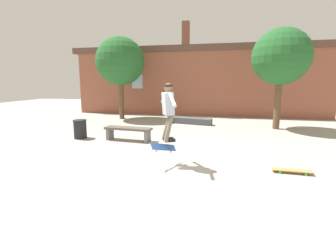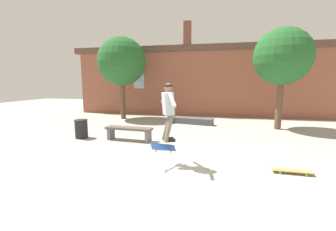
{
  "view_description": "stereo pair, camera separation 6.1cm",
  "coord_description": "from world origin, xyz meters",
  "px_view_note": "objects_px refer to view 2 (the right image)",
  "views": [
    {
      "loc": [
        1.16,
        -4.62,
        2.11
      ],
      "look_at": [
        0.05,
        0.79,
        1.28
      ],
      "focal_mm": 24.0,
      "sensor_mm": 36.0,
      "label": 1
    },
    {
      "loc": [
        1.22,
        -4.61,
        2.11
      ],
      "look_at": [
        0.05,
        0.79,
        1.28
      ],
      "focal_mm": 24.0,
      "sensor_mm": 36.0,
      "label": 2
    }
  ],
  "objects_px": {
    "park_bench": "(129,131)",
    "skateboard_flipping": "(164,147)",
    "skate_ledge": "(192,121)",
    "skater": "(168,107)",
    "tree_left": "(122,62)",
    "trash_bin": "(81,128)",
    "skateboard_resting": "(292,171)",
    "tree_right": "(283,57)"
  },
  "relations": [
    {
      "from": "tree_right",
      "to": "tree_left",
      "type": "bearing_deg",
      "value": 171.07
    },
    {
      "from": "tree_right",
      "to": "skate_ledge",
      "type": "bearing_deg",
      "value": 174.05
    },
    {
      "from": "trash_bin",
      "to": "skateboard_flipping",
      "type": "bearing_deg",
      "value": -29.81
    },
    {
      "from": "tree_right",
      "to": "skateboard_flipping",
      "type": "distance_m",
      "value": 7.28
    },
    {
      "from": "tree_left",
      "to": "tree_right",
      "type": "bearing_deg",
      "value": -8.93
    },
    {
      "from": "skate_ledge",
      "to": "skateboard_flipping",
      "type": "distance_m",
      "value": 5.88
    },
    {
      "from": "skate_ledge",
      "to": "skateboard_resting",
      "type": "distance_m",
      "value": 6.43
    },
    {
      "from": "tree_left",
      "to": "trash_bin",
      "type": "relative_size",
      "value": 6.51
    },
    {
      "from": "skateboard_flipping",
      "to": "tree_left",
      "type": "bearing_deg",
      "value": 63.59
    },
    {
      "from": "skate_ledge",
      "to": "skateboard_flipping",
      "type": "relative_size",
      "value": 2.7
    },
    {
      "from": "tree_left",
      "to": "skateboard_flipping",
      "type": "relative_size",
      "value": 5.85
    },
    {
      "from": "park_bench",
      "to": "skateboard_flipping",
      "type": "xyz_separation_m",
      "value": [
        1.8,
        -2.16,
        0.13
      ]
    },
    {
      "from": "trash_bin",
      "to": "skateboard_resting",
      "type": "relative_size",
      "value": 0.8
    },
    {
      "from": "trash_bin",
      "to": "skate_ledge",
      "type": "bearing_deg",
      "value": 44.54
    },
    {
      "from": "tree_right",
      "to": "park_bench",
      "type": "height_order",
      "value": "tree_right"
    },
    {
      "from": "tree_right",
      "to": "skate_ledge",
      "type": "distance_m",
      "value": 4.93
    },
    {
      "from": "trash_bin",
      "to": "park_bench",
      "type": "bearing_deg",
      "value": 1.12
    },
    {
      "from": "park_bench",
      "to": "trash_bin",
      "type": "relative_size",
      "value": 2.49
    },
    {
      "from": "skateboard_resting",
      "to": "trash_bin",
      "type": "bearing_deg",
      "value": 165.5
    },
    {
      "from": "tree_left",
      "to": "skater",
      "type": "bearing_deg",
      "value": -58.38
    },
    {
      "from": "skate_ledge",
      "to": "skateboard_flipping",
      "type": "bearing_deg",
      "value": -79.9
    },
    {
      "from": "trash_bin",
      "to": "skater",
      "type": "height_order",
      "value": "skater"
    },
    {
      "from": "skate_ledge",
      "to": "trash_bin",
      "type": "distance_m",
      "value": 5.34
    },
    {
      "from": "skateboard_flipping",
      "to": "skate_ledge",
      "type": "bearing_deg",
      "value": 31.87
    },
    {
      "from": "tree_left",
      "to": "skate_ledge",
      "type": "xyz_separation_m",
      "value": [
        4.09,
        -0.85,
        -3.07
      ]
    },
    {
      "from": "skate_ledge",
      "to": "skater",
      "type": "relative_size",
      "value": 1.46
    },
    {
      "from": "tree_left",
      "to": "skater",
      "type": "xyz_separation_m",
      "value": [
        4.08,
        -6.62,
        -1.73
      ]
    },
    {
      "from": "park_bench",
      "to": "trash_bin",
      "type": "height_order",
      "value": "trash_bin"
    },
    {
      "from": "tree_left",
      "to": "trash_bin",
      "type": "xyz_separation_m",
      "value": [
        0.28,
        -4.6,
        -2.86
      ]
    },
    {
      "from": "park_bench",
      "to": "skater",
      "type": "distance_m",
      "value": 3.02
    },
    {
      "from": "tree_right",
      "to": "skateboard_resting",
      "type": "height_order",
      "value": "tree_right"
    },
    {
      "from": "tree_right",
      "to": "skate_ledge",
      "type": "height_order",
      "value": "tree_right"
    },
    {
      "from": "skater",
      "to": "skateboard_resting",
      "type": "bearing_deg",
      "value": -26.41
    },
    {
      "from": "tree_left",
      "to": "skate_ledge",
      "type": "bearing_deg",
      "value": -11.73
    },
    {
      "from": "tree_right",
      "to": "trash_bin",
      "type": "height_order",
      "value": "tree_right"
    },
    {
      "from": "skater",
      "to": "park_bench",
      "type": "bearing_deg",
      "value": 105.24
    },
    {
      "from": "park_bench",
      "to": "skater",
      "type": "height_order",
      "value": "skater"
    },
    {
      "from": "trash_bin",
      "to": "skateboard_resting",
      "type": "height_order",
      "value": "trash_bin"
    },
    {
      "from": "park_bench",
      "to": "skateboard_flipping",
      "type": "distance_m",
      "value": 2.81
    },
    {
      "from": "skate_ledge",
      "to": "park_bench",
      "type": "bearing_deg",
      "value": -106.08
    },
    {
      "from": "skate_ledge",
      "to": "skateboard_resting",
      "type": "height_order",
      "value": "skate_ledge"
    },
    {
      "from": "skater",
      "to": "skateboard_flipping",
      "type": "distance_m",
      "value": 1.02
    }
  ]
}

